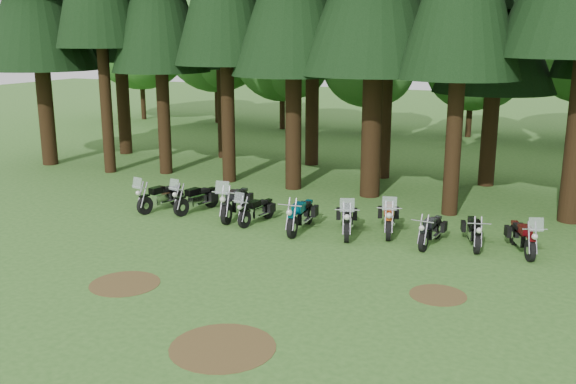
# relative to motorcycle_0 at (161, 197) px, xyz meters

# --- Properties ---
(ground) EXTENTS (120.00, 120.00, 0.00)m
(ground) POSITION_rel_motorcycle_0_xyz_m (6.28, -4.36, -0.47)
(ground) COLOR #316122
(ground) RESTS_ON ground
(decid_0) EXTENTS (8.00, 7.78, 10.00)m
(decid_0) POSITION_rel_motorcycle_0_xyz_m (-15.82, 20.91, 5.43)
(decid_0) COLOR #311F10
(decid_0) RESTS_ON ground
(decid_1) EXTENTS (7.91, 7.69, 9.88)m
(decid_1) POSITION_rel_motorcycle_0_xyz_m (-9.70, 21.41, 5.37)
(decid_1) COLOR #311F10
(decid_1) RESTS_ON ground
(decid_2) EXTENTS (6.72, 6.53, 8.40)m
(decid_2) POSITION_rel_motorcycle_0_xyz_m (-4.15, 20.42, 4.49)
(decid_2) COLOR #311F10
(decid_2) RESTS_ON ground
(decid_3) EXTENTS (6.12, 5.95, 7.65)m
(decid_3) POSITION_rel_motorcycle_0_xyz_m (1.57, 20.77, 4.05)
(decid_3) COLOR #311F10
(decid_3) RESTS_ON ground
(decid_4) EXTENTS (5.93, 5.76, 7.41)m
(decid_4) POSITION_rel_motorcycle_0_xyz_m (7.86, 21.97, 3.90)
(decid_4) COLOR #311F10
(decid_4) RESTS_ON ground
(dirt_patch_0) EXTENTS (1.80, 1.80, 0.01)m
(dirt_patch_0) POSITION_rel_motorcycle_0_xyz_m (3.28, -6.36, -0.46)
(dirt_patch_0) COLOR #4C3D1E
(dirt_patch_0) RESTS_ON ground
(dirt_patch_1) EXTENTS (1.40, 1.40, 0.01)m
(dirt_patch_1) POSITION_rel_motorcycle_0_xyz_m (10.78, -3.86, -0.46)
(dirt_patch_1) COLOR #4C3D1E
(dirt_patch_1) RESTS_ON ground
(dirt_patch_2) EXTENTS (2.20, 2.20, 0.01)m
(dirt_patch_2) POSITION_rel_motorcycle_0_xyz_m (7.28, -8.36, -0.46)
(dirt_patch_2) COLOR #4C3D1E
(dirt_patch_2) RESTS_ON ground
(motorcycle_0) EXTENTS (0.76, 2.21, 1.39)m
(motorcycle_0) POSITION_rel_motorcycle_0_xyz_m (0.00, 0.00, 0.00)
(motorcycle_0) COLOR black
(motorcycle_0) RESTS_ON ground
(motorcycle_1) EXTENTS (0.78, 2.20, 1.39)m
(motorcycle_1) POSITION_rel_motorcycle_0_xyz_m (1.32, 0.32, -0.00)
(motorcycle_1) COLOR black
(motorcycle_1) RESTS_ON ground
(motorcycle_2) EXTENTS (0.65, 2.50, 1.57)m
(motorcycle_2) POSITION_rel_motorcycle_0_xyz_m (2.96, 0.19, 0.06)
(motorcycle_2) COLOR black
(motorcycle_2) RESTS_ON ground
(motorcycle_3) EXTENTS (0.56, 2.01, 1.26)m
(motorcycle_3) POSITION_rel_motorcycle_0_xyz_m (3.93, -0.09, -0.04)
(motorcycle_3) COLOR black
(motorcycle_3) RESTS_ON ground
(motorcycle_4) EXTENTS (0.40, 2.36, 0.96)m
(motorcycle_4) POSITION_rel_motorcycle_0_xyz_m (5.63, -0.28, 0.02)
(motorcycle_4) COLOR black
(motorcycle_4) RESTS_ON ground
(motorcycle_5) EXTENTS (1.02, 2.30, 1.47)m
(motorcycle_5) POSITION_rel_motorcycle_0_xyz_m (7.14, -0.08, 0.03)
(motorcycle_5) COLOR black
(motorcycle_5) RESTS_ON ground
(motorcycle_6) EXTENTS (0.90, 2.33, 1.48)m
(motorcycle_6) POSITION_rel_motorcycle_0_xyz_m (8.31, 0.62, 0.03)
(motorcycle_6) COLOR black
(motorcycle_6) RESTS_ON ground
(motorcycle_7) EXTENTS (0.36, 2.06, 0.84)m
(motorcycle_7) POSITION_rel_motorcycle_0_xyz_m (9.80, -0.02, -0.04)
(motorcycle_7) COLOR black
(motorcycle_7) RESTS_ON ground
(motorcycle_8) EXTENTS (0.67, 2.01, 0.83)m
(motorcycle_8) POSITION_rel_motorcycle_0_xyz_m (11.01, 0.38, -0.04)
(motorcycle_8) COLOR black
(motorcycle_8) RESTS_ON ground
(motorcycle_9) EXTENTS (1.02, 2.10, 1.36)m
(motorcycle_9) POSITION_rel_motorcycle_0_xyz_m (12.40, 0.30, -0.01)
(motorcycle_9) COLOR black
(motorcycle_9) RESTS_ON ground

